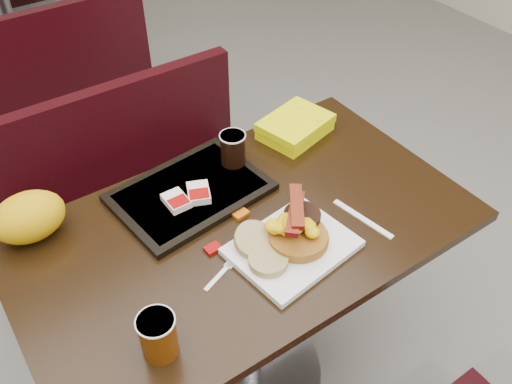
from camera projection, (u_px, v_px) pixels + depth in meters
floor at (247, 373)px, 1.96m from camera, size 6.00×7.00×0.01m
table_near at (246, 311)px, 1.71m from camera, size 1.20×0.70×0.75m
bench_near_n at (146, 190)px, 2.15m from camera, size 1.00×0.46×0.72m
table_far at (4, 13)px, 3.30m from camera, size 1.20×0.70×0.75m
bench_far_s at (44, 63)px, 2.88m from camera, size 1.00×0.46×0.72m
platter at (292, 247)px, 1.39m from camera, size 0.32×0.27×0.02m
pancake_stack at (298, 236)px, 1.39m from camera, size 0.16×0.16×0.03m
sausage_patty at (302, 215)px, 1.41m from camera, size 0.11×0.11×0.01m
scrambled_eggs at (293, 226)px, 1.35m from camera, size 0.13×0.12×0.05m
bacon_strips at (295, 212)px, 1.34m from camera, size 0.18×0.18×0.01m
muffin_bottom at (268, 261)px, 1.33m from camera, size 0.10×0.10×0.02m
muffin_top at (254, 240)px, 1.37m from camera, size 0.10×0.10×0.06m
coffee_cup_near at (158, 336)px, 1.15m from camera, size 0.09×0.09×0.11m
fork at (216, 279)px, 1.33m from camera, size 0.12×0.06×0.00m
knife at (363, 219)px, 1.48m from camera, size 0.05×0.19×0.00m
condiment_syrup at (240, 214)px, 1.49m from camera, size 0.05×0.04×0.01m
condiment_ketchup at (213, 248)px, 1.39m from camera, size 0.04×0.03×0.01m
tray at (190, 192)px, 1.54m from camera, size 0.44×0.33×0.02m
hashbrown_sleeve_left at (176, 201)px, 1.49m from camera, size 0.06×0.08×0.02m
hashbrown_sleeve_right at (199, 193)px, 1.51m from camera, size 0.09×0.10×0.02m
coffee_cup_far at (233, 149)px, 1.59m from camera, size 0.09×0.09×0.10m
clamshell at (295, 127)px, 1.74m from camera, size 0.25×0.21×0.06m
paper_bag at (29, 217)px, 1.39m from camera, size 0.19×0.15×0.13m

